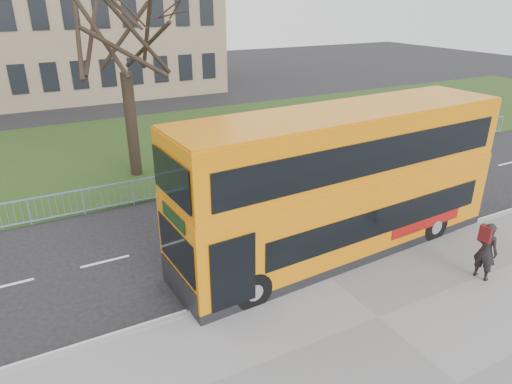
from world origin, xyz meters
The scene contains 8 objects.
ground centered at (0.00, 0.00, 0.00)m, with size 120.00×120.00×0.00m, color black.
kerb centered at (0.00, -1.55, 0.07)m, with size 80.00×0.20×0.14m, color gray.
grass_verge centered at (0.00, 14.30, 0.04)m, with size 80.00×15.40×0.08m, color #233B15.
guard_railing centered at (0.00, 6.60, 0.55)m, with size 40.00×0.12×1.10m, color #7FA2E2, non-canonical shape.
bare_tree centered at (-3.00, 10.00, 5.98)m, with size 8.25×8.25×11.79m, color black, non-canonical shape.
civic_building centered at (-5.00, 35.00, 7.00)m, with size 30.00×15.00×14.00m, color #7A674D.
yellow_bus centered at (1.35, -0.51, 2.64)m, with size 11.87×3.44×4.92m.
pedestrian centered at (4.14, -4.14, 1.06)m, with size 0.69×0.45×1.89m, color black.
Camera 1 is at (-7.68, -11.49, 8.19)m, focal length 32.00 mm.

